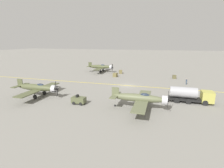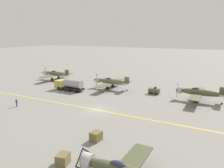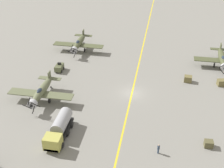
% 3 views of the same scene
% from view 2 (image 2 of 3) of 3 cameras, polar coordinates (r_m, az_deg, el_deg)
% --- Properties ---
extents(ground_plane, '(400.00, 400.00, 0.00)m').
position_cam_2_polar(ground_plane, '(42.09, -3.85, -6.80)').
color(ground_plane, gray).
extents(taxiway_stripe, '(0.30, 160.00, 0.01)m').
position_cam_2_polar(taxiway_stripe, '(42.09, -3.85, -6.80)').
color(taxiway_stripe, yellow).
rests_on(taxiway_stripe, ground).
extents(airplane_far_right, '(12.00, 9.98, 3.70)m').
position_cam_2_polar(airplane_far_right, '(71.33, -14.46, 2.60)').
color(airplane_far_right, '#5B6041').
rests_on(airplane_far_right, ground).
extents(airplane_near_right, '(12.00, 9.98, 3.71)m').
position_cam_2_polar(airplane_near_right, '(50.33, 21.78, -2.04)').
color(airplane_near_right, '#4E5335').
rests_on(airplane_near_right, ground).
extents(airplane_mid_right, '(12.00, 9.98, 3.72)m').
position_cam_2_polar(airplane_mid_right, '(57.49, -0.22, 0.64)').
color(airplane_mid_right, '#5D6344').
rests_on(airplane_mid_right, ground).
extents(fuel_tanker, '(2.68, 8.00, 2.98)m').
position_cam_2_polar(fuel_tanker, '(57.26, -11.11, -0.17)').
color(fuel_tanker, black).
rests_on(fuel_tanker, ground).
extents(tow_tractor, '(1.57, 2.60, 1.79)m').
position_cam_2_polar(tow_tractor, '(54.00, 10.97, -1.73)').
color(tow_tractor, '#515638').
rests_on(tow_tractor, ground).
extents(ground_crew_walking, '(0.36, 0.36, 1.64)m').
position_cam_2_polar(ground_crew_walking, '(47.66, -23.67, -4.40)').
color(ground_crew_walking, '#334256').
rests_on(ground_crew_walking, ground).
extents(supply_crate_by_tanker, '(1.60, 1.37, 1.26)m').
position_cam_2_polar(supply_crate_by_tanker, '(30.47, -4.19, -13.44)').
color(supply_crate_by_tanker, brown).
rests_on(supply_crate_by_tanker, ground).
extents(supply_crate_mid_lane, '(1.73, 1.55, 1.23)m').
position_cam_2_polar(supply_crate_mid_lane, '(26.09, -12.70, -18.61)').
color(supply_crate_mid_lane, brown).
rests_on(supply_crate_mid_lane, ground).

